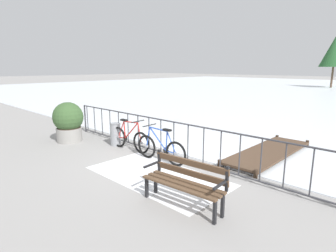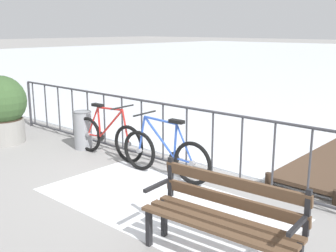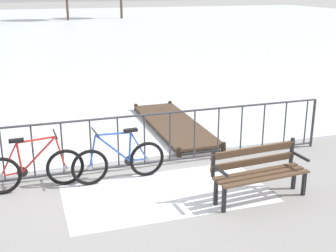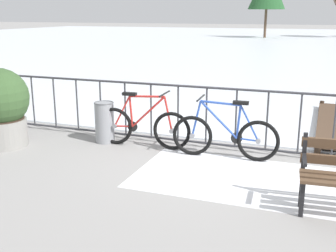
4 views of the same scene
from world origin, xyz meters
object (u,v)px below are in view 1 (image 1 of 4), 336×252
object	(u,v)px
bicycle_second	(129,139)
trash_bin	(115,134)
planter_with_shrub	(68,121)
park_bench	(185,179)
bicycle_near_railing	(161,149)

from	to	relation	value
bicycle_second	trash_bin	size ratio (longest dim) A/B	2.34
bicycle_second	planter_with_shrub	world-z (taller)	planter_with_shrub
planter_with_shrub	park_bench	bearing A→B (deg)	-6.55
bicycle_near_railing	bicycle_second	size ratio (longest dim) A/B	1.00
bicycle_second	trash_bin	bearing A→B (deg)	178.10
bicycle_second	bicycle_near_railing	bearing A→B (deg)	-3.33
park_bench	planter_with_shrub	xyz separation A→B (m)	(-5.81, 0.67, 0.19)
bicycle_near_railing	planter_with_shrub	bearing A→B (deg)	-169.54
bicycle_near_railing	bicycle_second	xyz separation A→B (m)	(-1.46, 0.09, 0.00)
bicycle_near_railing	trash_bin	distance (m)	2.22
park_bench	trash_bin	size ratio (longest dim) A/B	2.23
bicycle_second	planter_with_shrub	distance (m)	2.48
bicycle_near_railing	bicycle_second	bearing A→B (deg)	176.67
planter_with_shrub	bicycle_near_railing	bearing A→B (deg)	10.46
bicycle_second	park_bench	world-z (taller)	bicycle_second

